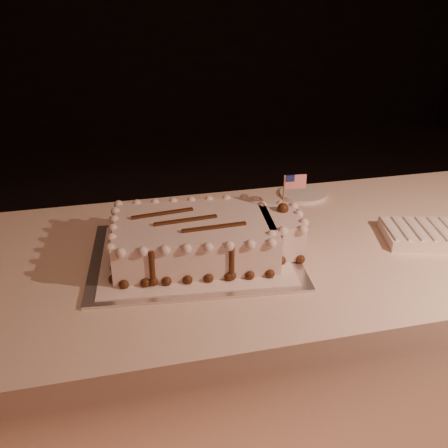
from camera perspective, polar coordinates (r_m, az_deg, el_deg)
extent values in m
cube|color=#FCDDC4|center=(1.59, 3.79, -14.55)|extent=(2.40, 0.80, 0.75)
cube|color=silver|center=(1.32, -3.39, -3.62)|extent=(0.58, 0.45, 0.01)
cube|color=white|center=(1.32, -3.39, -3.43)|extent=(0.51, 0.41, 0.00)
cube|color=silver|center=(1.29, -3.45, -1.55)|extent=(0.43, 0.31, 0.10)
cube|color=silver|center=(1.33, 6.51, -0.93)|extent=(0.11, 0.16, 0.10)
sphere|color=#4A2712|center=(1.20, -11.38, -6.77)|extent=(0.02, 0.02, 0.02)
sphere|color=#4A2712|center=(1.20, -8.98, -6.65)|extent=(0.02, 0.02, 0.02)
sphere|color=#4A2712|center=(1.20, -6.59, -6.51)|extent=(0.02, 0.02, 0.02)
sphere|color=#4A2712|center=(1.20, -4.19, -6.36)|extent=(0.02, 0.02, 0.02)
sphere|color=#4A2712|center=(1.20, -1.80, -6.21)|extent=(0.02, 0.02, 0.02)
sphere|color=#4A2712|center=(1.21, 0.58, -6.04)|extent=(0.02, 0.02, 0.02)
sphere|color=#4A2712|center=(1.21, 2.93, -5.87)|extent=(0.02, 0.02, 0.02)
sphere|color=#4A2712|center=(1.22, 5.24, -5.68)|extent=(0.02, 0.02, 0.02)
sphere|color=#4A2712|center=(1.26, 5.28, -4.67)|extent=(0.02, 0.02, 0.02)
sphere|color=#4A2712|center=(1.28, 6.55, -4.16)|extent=(0.02, 0.02, 0.02)
sphere|color=#4A2712|center=(1.29, 8.71, -3.99)|extent=(0.02, 0.02, 0.02)
sphere|color=#4A2712|center=(1.32, 8.85, -3.15)|extent=(0.02, 0.02, 0.02)
sphere|color=#4A2712|center=(1.37, 8.29, -2.12)|extent=(0.02, 0.02, 0.02)
sphere|color=#4A2712|center=(1.41, 7.77, -1.15)|extent=(0.02, 0.02, 0.02)
sphere|color=#4A2712|center=(1.41, 6.32, -0.91)|extent=(0.02, 0.02, 0.02)
sphere|color=#4A2712|center=(1.40, 4.34, -1.04)|extent=(0.02, 0.02, 0.02)
sphere|color=#4A2712|center=(1.43, 3.52, -0.40)|extent=(0.02, 0.02, 0.02)
sphere|color=#4A2712|center=(1.45, 2.25, -0.09)|extent=(0.02, 0.02, 0.02)
sphere|color=#4A2712|center=(1.44, 0.29, -0.20)|extent=(0.02, 0.02, 0.02)
sphere|color=#4A2712|center=(1.44, -1.69, -0.32)|extent=(0.02, 0.02, 0.02)
sphere|color=#4A2712|center=(1.43, -3.67, -0.44)|extent=(0.02, 0.02, 0.02)
sphere|color=#4A2712|center=(1.43, -5.67, -0.56)|extent=(0.02, 0.02, 0.02)
sphere|color=#4A2712|center=(1.43, -7.66, -0.68)|extent=(0.02, 0.02, 0.02)
sphere|color=#4A2712|center=(1.43, -9.66, -0.80)|extent=(0.02, 0.02, 0.02)
sphere|color=#4A2712|center=(1.43, -11.65, -0.91)|extent=(0.02, 0.02, 0.02)
sphere|color=#4A2712|center=(1.40, -11.97, -1.76)|extent=(0.02, 0.02, 0.02)
sphere|color=#4A2712|center=(1.35, -12.09, -2.76)|extent=(0.02, 0.02, 0.02)
sphere|color=#4A2712|center=(1.31, -12.21, -3.83)|extent=(0.02, 0.02, 0.02)
sphere|color=#4A2712|center=(1.27, -12.35, -4.97)|extent=(0.02, 0.02, 0.02)
sphere|color=#4A2712|center=(1.22, -12.49, -6.18)|extent=(0.02, 0.02, 0.02)
sphere|color=silver|center=(1.16, -11.75, -3.26)|extent=(0.02, 0.02, 0.02)
sphere|color=silver|center=(1.15, -9.28, -3.13)|extent=(0.02, 0.02, 0.02)
sphere|color=silver|center=(1.15, -6.80, -2.98)|extent=(0.02, 0.02, 0.02)
sphere|color=silver|center=(1.15, -4.32, -2.84)|extent=(0.02, 0.02, 0.02)
sphere|color=silver|center=(1.16, -1.86, -2.68)|extent=(0.02, 0.02, 0.02)
sphere|color=silver|center=(1.16, 0.60, -2.52)|extent=(0.02, 0.02, 0.02)
sphere|color=silver|center=(1.17, 3.02, -2.36)|extent=(0.02, 0.02, 0.02)
sphere|color=silver|center=(1.18, 5.41, -2.20)|extent=(0.02, 0.02, 0.02)
sphere|color=silver|center=(1.21, 5.45, -1.26)|extent=(0.02, 0.02, 0.02)
sphere|color=silver|center=(1.24, 6.75, -0.79)|extent=(0.02, 0.02, 0.02)
sphere|color=silver|center=(1.25, 8.97, -0.65)|extent=(0.02, 0.02, 0.02)
sphere|color=silver|center=(1.28, 9.11, 0.13)|extent=(0.02, 0.02, 0.02)
sphere|color=silver|center=(1.33, 8.53, 1.09)|extent=(0.02, 0.02, 0.02)
sphere|color=silver|center=(1.37, 7.99, 1.98)|extent=(0.02, 0.02, 0.02)
sphere|color=silver|center=(1.38, 6.49, 2.21)|extent=(0.02, 0.02, 0.02)
sphere|color=silver|center=(1.37, 4.46, 2.11)|extent=(0.02, 0.02, 0.02)
sphere|color=silver|center=(1.40, 3.62, 2.70)|extent=(0.02, 0.02, 0.02)
sphere|color=silver|center=(1.41, 2.31, 2.99)|extent=(0.02, 0.02, 0.02)
sphere|color=silver|center=(1.40, 0.30, 2.88)|extent=(0.02, 0.02, 0.02)
sphere|color=silver|center=(1.40, -1.73, 2.77)|extent=(0.02, 0.02, 0.02)
sphere|color=silver|center=(1.40, -3.77, 2.66)|extent=(0.02, 0.02, 0.02)
sphere|color=silver|center=(1.39, -5.82, 2.54)|extent=(0.02, 0.02, 0.02)
sphere|color=silver|center=(1.39, -7.87, 2.42)|extent=(0.02, 0.02, 0.02)
sphere|color=silver|center=(1.39, -9.92, 2.29)|extent=(0.02, 0.02, 0.02)
sphere|color=silver|center=(1.40, -11.96, 2.17)|extent=(0.02, 0.02, 0.02)
sphere|color=silver|center=(1.36, -12.31, 1.38)|extent=(0.02, 0.02, 0.02)
sphere|color=silver|center=(1.31, -12.44, 0.46)|extent=(0.02, 0.02, 0.02)
sphere|color=silver|center=(1.27, -12.58, -0.53)|extent=(0.02, 0.02, 0.02)
sphere|color=silver|center=(1.23, -12.73, -1.59)|extent=(0.02, 0.02, 0.02)
sphere|color=silver|center=(1.18, -12.89, -2.73)|extent=(0.02, 0.02, 0.02)
cylinder|color=#4A2712|center=(1.18, -8.21, -4.95)|extent=(0.01, 0.01, 0.09)
sphere|color=#4A2712|center=(1.20, -8.09, -6.51)|extent=(0.02, 0.02, 0.02)
cylinder|color=#4A2712|center=(1.18, 0.89, -4.37)|extent=(0.01, 0.01, 0.09)
sphere|color=#4A2712|center=(1.21, 0.87, -5.94)|extent=(0.02, 0.02, 0.02)
cylinder|color=#4A2712|center=(1.26, 6.37, -2.60)|extent=(0.01, 0.01, 0.09)
sphere|color=#4A2712|center=(1.28, 6.28, -4.10)|extent=(0.02, 0.02, 0.02)
cylinder|color=#4A2712|center=(1.37, 8.07, -0.02)|extent=(0.01, 0.01, 0.09)
sphere|color=#4A2712|center=(1.39, 7.97, -1.43)|extent=(0.02, 0.02, 0.02)
cylinder|color=#4A2712|center=(1.43, 3.43, 1.38)|extent=(0.01, 0.01, 0.09)
sphere|color=#4A2712|center=(1.45, 3.39, 0.01)|extent=(0.02, 0.02, 0.02)
cylinder|color=#4A2712|center=(1.41, -3.97, 1.00)|extent=(0.01, 0.01, 0.09)
sphere|color=#4A2712|center=(1.43, -3.92, -0.38)|extent=(0.02, 0.02, 0.02)
cylinder|color=#4A2712|center=(1.42, -11.54, 0.55)|extent=(0.01, 0.01, 0.09)
sphere|color=#4A2712|center=(1.43, -11.40, -0.82)|extent=(0.02, 0.02, 0.02)
cylinder|color=#4A2712|center=(1.26, -12.47, -2.96)|extent=(0.01, 0.01, 0.09)
sphere|color=#4A2712|center=(1.28, -12.31, -4.45)|extent=(0.02, 0.02, 0.02)
cube|color=#4A2712|center=(1.31, -7.02, 1.23)|extent=(0.16, 0.03, 0.01)
cube|color=#4A2712|center=(1.27, -4.38, 0.46)|extent=(0.16, 0.02, 0.01)
cube|color=#4A2712|center=(1.23, -1.12, -0.34)|extent=(0.16, 0.02, 0.01)
sphere|color=#4A2712|center=(1.33, 6.75, 1.76)|extent=(0.03, 0.03, 0.03)
cylinder|color=#B0714B|center=(1.31, 6.84, 3.20)|extent=(0.00, 0.00, 0.12)
cube|color=red|center=(1.31, 8.20, 4.80)|extent=(0.06, 0.01, 0.04)
cube|color=navy|center=(1.30, 7.56, 5.20)|extent=(0.02, 0.01, 0.02)
cube|color=white|center=(1.51, 22.00, -1.09)|extent=(0.26, 0.22, 0.03)
cube|color=white|center=(1.47, 18.36, -0.42)|extent=(0.04, 0.14, 0.01)
cube|color=white|center=(1.48, 19.63, -0.43)|extent=(0.04, 0.14, 0.01)
cube|color=white|center=(1.49, 20.88, -0.45)|extent=(0.04, 0.14, 0.01)
cube|color=white|center=(1.50, 22.12, -0.46)|extent=(0.04, 0.14, 0.01)
cube|color=white|center=(1.51, 23.33, -0.48)|extent=(0.04, 0.14, 0.01)
cylinder|color=white|center=(1.70, 9.01, 3.42)|extent=(0.15, 0.15, 0.01)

